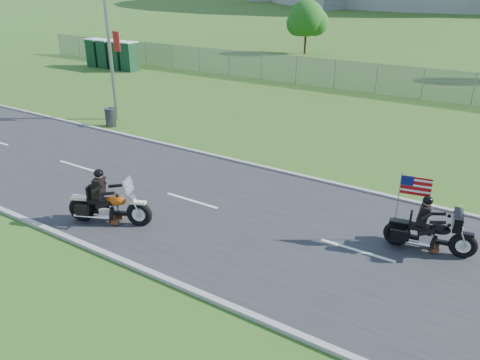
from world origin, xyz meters
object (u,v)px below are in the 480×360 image
Objects in this scene: porta_toilet_c at (106,54)px; motorcycle_lead at (108,207)px; streetlight at (109,11)px; motorcycle_follow at (430,233)px; porta_toilet_b at (118,56)px; porta_toilet_d at (95,53)px; trash_can at (111,118)px; porta_toilet_a at (129,57)px.

porta_toilet_c is 0.88× the size of motorcycle_lead.
streetlight is 19.05m from motorcycle_follow.
motorcycle_follow is (29.06, -15.88, -0.57)m from porta_toilet_b.
streetlight is 18.40m from porta_toilet_d.
motorcycle_lead is at bearing -40.52° from porta_toilet_d.
motorcycle_follow is at bearing -0.23° from motorcycle_lead.
porta_toilet_b is at bearing 0.00° from porta_toilet_d.
motorcycle_lead is at bearing -43.08° from trash_can.
porta_toilet_c is at bearing 180.00° from porta_toilet_b.
motorcycle_follow is at bearing -28.66° from porta_toilet_b.
streetlight is 3.81× the size of motorcycle_lead.
porta_toilet_b is 2.46× the size of trash_can.
porta_toilet_d is 35.61m from motorcycle_follow.
streetlight is at bearing -47.09° from porta_toilet_a.
porta_toilet_a is (-10.02, 10.78, -4.49)m from streetlight.
porta_toilet_b is at bearing 112.48° from motorcycle_lead.
porta_toilet_b is at bearing 0.00° from porta_toilet_c.
porta_toilet_c is (-2.80, 0.00, 0.00)m from porta_toilet_a.
motorcycle_lead is 9.63m from motorcycle_follow.
porta_toilet_a is 0.88× the size of motorcycle_lead.
porta_toilet_c reaches higher than motorcycle_lead.
streetlight is 17.34m from porta_toilet_c.
porta_toilet_c is 34.36m from motorcycle_follow.
porta_toilet_a is at bearing 132.91° from streetlight.
motorcycle_lead is at bearing -46.27° from porta_toilet_a.
porta_toilet_a is 1.00× the size of porta_toilet_c.
trash_can is (-16.89, 3.73, -0.11)m from motorcycle_follow.
porta_toilet_b is 2.80m from porta_toilet_d.
streetlight reaches higher than porta_toilet_c.
streetlight is at bearing -43.35° from porta_toilet_b.
porta_toilet_d is 19.30m from trash_can.
motorcycle_lead is (21.60, -19.66, -0.56)m from porta_toilet_c.
porta_toilet_c is 1.00× the size of porta_toilet_d.
porta_toilet_a is 1.00× the size of porta_toilet_b.
porta_toilet_c is (-12.82, 10.78, -4.49)m from streetlight.
motorcycle_lead is 1.04× the size of motorcycle_follow.
porta_toilet_b is at bearing 180.00° from porta_toilet_a.
porta_toilet_a is 0.91× the size of motorcycle_follow.
trash_can is (-8.03, 7.51, -0.12)m from motorcycle_lead.
streetlight reaches higher than motorcycle_follow.
porta_toilet_a and porta_toilet_d have the same top height.
motorcycle_follow is (30.46, -15.88, -0.57)m from porta_toilet_c.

